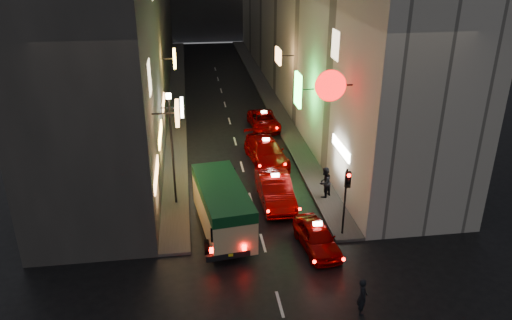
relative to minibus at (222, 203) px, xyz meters
name	(u,v)px	position (x,y,z in m)	size (l,w,h in m)	color
sidewalk_left	(177,96)	(-2.42, 24.15, -1.54)	(1.50, 52.00, 0.15)	#484543
sidewalk_right	(267,93)	(6.08, 24.15, -1.54)	(1.50, 52.00, 0.15)	#484543
minibus	(222,203)	(0.00, 0.00, 0.00)	(2.82, 6.18, 2.56)	#CFB781
taxi_near	(317,235)	(4.29, -2.14, -0.88)	(2.37, 4.80, 1.64)	#7F0000
taxi_second	(275,187)	(3.12, 2.66, -0.69)	(2.39, 5.79, 2.01)	#7F0000
taxi_third	(266,150)	(3.49, 8.18, -0.72)	(2.90, 5.83, 1.96)	#7F0000
taxi_far	(264,119)	(4.34, 14.59, -0.88)	(2.05, 4.69, 1.64)	#7F0000
pedestrian_crossing	(363,294)	(4.92, -6.77, -0.72)	(0.59, 0.38, 1.80)	black
pedestrian_sidewalk	(325,180)	(5.95, 2.65, -0.46)	(0.76, 0.48, 2.02)	black
traffic_light	(347,189)	(5.83, -1.38, 1.07)	(0.26, 0.43, 3.50)	black
lamp_post	(172,142)	(-2.37, 3.15, 2.11)	(0.28, 0.28, 6.22)	black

